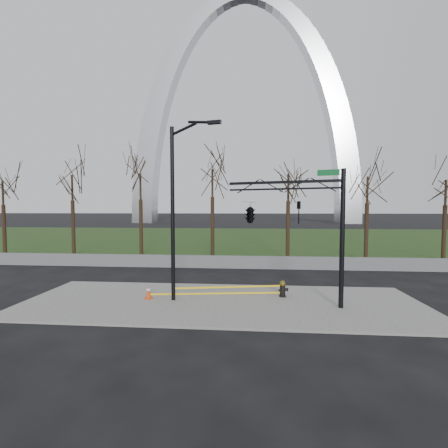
# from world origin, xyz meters

# --- Properties ---
(ground) EXTENTS (500.00, 500.00, 0.00)m
(ground) POSITION_xyz_m (0.00, 0.00, 0.00)
(ground) COLOR black
(ground) RESTS_ON ground
(sidewalk) EXTENTS (18.00, 6.00, 0.10)m
(sidewalk) POSITION_xyz_m (0.00, 0.00, 0.05)
(sidewalk) COLOR slate
(sidewalk) RESTS_ON ground
(grass_strip) EXTENTS (120.00, 40.00, 0.06)m
(grass_strip) POSITION_xyz_m (0.00, 30.00, 0.03)
(grass_strip) COLOR #243D16
(grass_strip) RESTS_ON ground
(guardrail) EXTENTS (60.00, 0.30, 0.90)m
(guardrail) POSITION_xyz_m (0.00, 8.00, 0.45)
(guardrail) COLOR #59595B
(guardrail) RESTS_ON ground
(gateway_arch) EXTENTS (66.00, 6.00, 65.00)m
(gateway_arch) POSITION_xyz_m (0.00, 75.00, 32.50)
(gateway_arch) COLOR silver
(gateway_arch) RESTS_ON ground
(tree_row) EXTENTS (55.06, 4.00, 8.31)m
(tree_row) POSITION_xyz_m (4.53, 12.00, 4.15)
(tree_row) COLOR black
(tree_row) RESTS_ON ground
(fire_hydrant) EXTENTS (0.51, 0.33, 0.81)m
(fire_hydrant) POSITION_xyz_m (2.88, 0.92, 0.47)
(fire_hydrant) COLOR black
(fire_hydrant) RESTS_ON sidewalk
(traffic_cone) EXTENTS (0.41, 0.41, 0.60)m
(traffic_cone) POSITION_xyz_m (-3.45, 0.12, 0.40)
(traffic_cone) COLOR #DC3D0B
(traffic_cone) RESTS_ON sidewalk
(street_light) EXTENTS (2.37, 0.62, 8.21)m
(street_light) POSITION_xyz_m (-2.01, -0.02, 4.69)
(street_light) COLOR black
(street_light) RESTS_ON ground
(traffic_signal_mast) EXTENTS (4.95, 2.54, 6.00)m
(traffic_signal_mast) POSITION_xyz_m (2.04, 0.35, 4.15)
(traffic_signal_mast) COLOR black
(traffic_signal_mast) RESTS_ON ground
(caution_tape) EXTENTS (6.32, 0.91, 0.42)m
(caution_tape) POSITION_xyz_m (-0.02, 0.50, 0.44)
(caution_tape) COLOR yellow
(caution_tape) RESTS_ON ground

